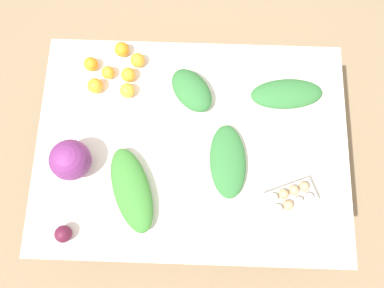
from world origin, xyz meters
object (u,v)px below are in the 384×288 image
at_px(egg_carton, 289,198).
at_px(greens_bunch_dandelion, 132,190).
at_px(orange_0, 108,73).
at_px(orange_3, 95,86).
at_px(greens_bunch_chard, 286,94).
at_px(orange_5, 127,91).
at_px(greens_bunch_beet_tops, 228,161).
at_px(orange_1, 128,75).
at_px(greens_bunch_scallion, 192,90).
at_px(beet_root, 63,234).
at_px(orange_2, 91,64).
at_px(cabbage_purple, 70,160).
at_px(orange_4, 122,49).
at_px(orange_6, 138,60).

height_order(egg_carton, greens_bunch_dandelion, egg_carton).
xyz_separation_m(orange_0, orange_3, (0.05, 0.07, 0.01)).
relative_size(greens_bunch_chard, orange_5, 4.73).
xyz_separation_m(egg_carton, orange_3, (0.92, -0.51, -0.01)).
relative_size(greens_bunch_beet_tops, orange_0, 5.38).
distance_m(orange_1, orange_5, 0.08).
relative_size(greens_bunch_scallion, beet_root, 3.27).
bearing_deg(greens_bunch_dandelion, orange_3, -66.60).
bearing_deg(greens_bunch_chard, orange_2, -7.52).
bearing_deg(greens_bunch_beet_tops, greens_bunch_chard, -129.43).
relative_size(egg_carton, beet_root, 3.39).
bearing_deg(greens_bunch_chard, cabbage_purple, 20.68).
height_order(cabbage_purple, beet_root, cabbage_purple).
distance_m(orange_4, orange_5, 0.22).
xyz_separation_m(egg_carton, greens_bunch_dandelion, (0.70, -0.02, 0.00)).
xyz_separation_m(beet_root, orange_1, (-0.22, -0.76, -0.00)).
bearing_deg(orange_2, orange_6, -173.04).
bearing_deg(orange_1, orange_2, -15.38).
distance_m(egg_carton, orange_3, 1.05).
relative_size(egg_carton, orange_6, 3.61).
relative_size(orange_0, orange_2, 0.92).
relative_size(egg_carton, orange_1, 3.60).
bearing_deg(beet_root, orange_2, -92.51).
xyz_separation_m(greens_bunch_scallion, orange_0, (0.41, -0.09, -0.01)).
xyz_separation_m(greens_bunch_beet_tops, beet_root, (0.71, 0.35, 0.00)).
xyz_separation_m(beet_root, orange_6, (-0.26, -0.84, -0.00)).
xyz_separation_m(greens_bunch_chard, orange_6, (0.73, -0.15, 0.00)).
relative_size(greens_bunch_scallion, orange_1, 3.47).
bearing_deg(cabbage_purple, orange_4, -106.45).
bearing_deg(greens_bunch_chard, egg_carton, 89.38).
bearing_deg(orange_4, beet_root, 78.55).
bearing_deg(egg_carton, orange_0, 124.40).
distance_m(egg_carton, orange_5, 0.90).
bearing_deg(orange_4, orange_3, 60.45).
bearing_deg(greens_bunch_dandelion, greens_bunch_scallion, -117.38).
relative_size(beet_root, orange_5, 1.04).
height_order(orange_5, orange_6, orange_5).
xyz_separation_m(egg_carton, greens_bunch_chard, (-0.01, -0.50, -0.01)).
bearing_deg(greens_bunch_dandelion, greens_bunch_chard, -145.48).
distance_m(greens_bunch_chard, orange_5, 0.76).
relative_size(greens_bunch_scallion, orange_5, 3.39).
bearing_deg(greens_bunch_scallion, greens_bunch_chard, -179.78).
relative_size(orange_1, orange_5, 0.98).
bearing_deg(orange_3, cabbage_purple, 81.30).
distance_m(orange_2, orange_5, 0.23).
bearing_deg(orange_1, orange_4, -72.59).
height_order(cabbage_purple, orange_6, cabbage_purple).
distance_m(cabbage_purple, orange_4, 0.61).
xyz_separation_m(beet_root, orange_0, (-0.12, -0.77, -0.01)).
xyz_separation_m(greens_bunch_beet_tops, orange_4, (0.53, -0.55, 0.00)).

